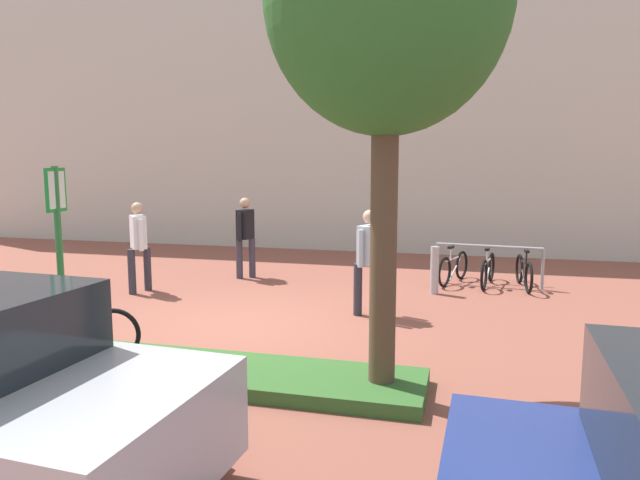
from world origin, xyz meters
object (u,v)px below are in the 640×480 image
at_px(bike_at_sign, 74,333).
at_px(bollard_steel, 435,270).
at_px(parking_sign_post, 59,237).
at_px(bike_rack_cluster, 488,269).
at_px(person_suited_navy, 245,232).
at_px(person_shirt_blue, 139,241).
at_px(tree_sidewalk, 387,1).
at_px(person_shirt_white, 369,256).

relative_size(bike_at_sign, bollard_steel, 1.82).
bearing_deg(bike_at_sign, parking_sign_post, -88.02).
distance_m(bike_rack_cluster, person_suited_navy, 5.06).
bearing_deg(bollard_steel, person_shirt_blue, -166.87).
distance_m(tree_sidewalk, person_shirt_blue, 7.07).
distance_m(tree_sidewalk, bike_rack_cluster, 7.14).
bearing_deg(person_shirt_white, bike_at_sign, -137.09).
xyz_separation_m(parking_sign_post, person_shirt_blue, (-1.29, 3.76, -0.60)).
relative_size(bike_rack_cluster, person_shirt_blue, 1.22).
xyz_separation_m(bike_at_sign, person_suited_navy, (0.16, 5.36, 0.63)).
xyz_separation_m(tree_sidewalk, parking_sign_post, (-3.90, -0.05, -2.45)).
bearing_deg(person_suited_navy, bike_at_sign, -91.74).
distance_m(bike_at_sign, bike_rack_cluster, 7.80).
bearing_deg(bollard_steel, person_shirt_white, -116.82).
xyz_separation_m(person_shirt_blue, person_suited_navy, (1.45, 1.78, 0.00)).
distance_m(tree_sidewalk, parking_sign_post, 4.60).
bearing_deg(bike_at_sign, bike_rack_cluster, 48.59).
distance_m(tree_sidewalk, bike_at_sign, 5.37).
relative_size(bike_at_sign, bike_rack_cluster, 0.78).
height_order(bike_rack_cluster, person_shirt_white, person_shirt_white).
distance_m(bike_rack_cluster, bollard_steel, 1.42).
bearing_deg(bike_at_sign, person_suited_navy, 88.26).
height_order(person_shirt_blue, person_shirt_white, same).
bearing_deg(bike_rack_cluster, person_shirt_white, -124.13).
bearing_deg(tree_sidewalk, person_suited_navy, 124.25).
relative_size(tree_sidewalk, bollard_steel, 6.01).
xyz_separation_m(bike_rack_cluster, person_suited_navy, (-5.00, -0.49, 0.63)).
height_order(bike_at_sign, person_suited_navy, person_suited_navy).
distance_m(bollard_steel, person_suited_navy, 4.07).
distance_m(parking_sign_post, person_shirt_white, 4.57).
height_order(person_suited_navy, person_shirt_white, same).
xyz_separation_m(tree_sidewalk, person_suited_navy, (-3.74, 5.49, -3.05)).
bearing_deg(parking_sign_post, person_shirt_blue, 108.91).
bearing_deg(bike_at_sign, person_shirt_blue, 109.72).
xyz_separation_m(tree_sidewalk, person_shirt_blue, (-5.19, 3.71, -3.05)).
height_order(bike_rack_cluster, person_shirt_blue, person_shirt_blue).
bearing_deg(bollard_steel, bike_rack_cluster, 45.14).
bearing_deg(person_suited_navy, bike_rack_cluster, 5.61).
bearing_deg(bike_rack_cluster, person_suited_navy, -174.39).
bearing_deg(person_shirt_blue, bike_at_sign, -70.28).
bearing_deg(person_suited_navy, person_shirt_blue, -129.04).
bearing_deg(person_shirt_blue, parking_sign_post, -71.09).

